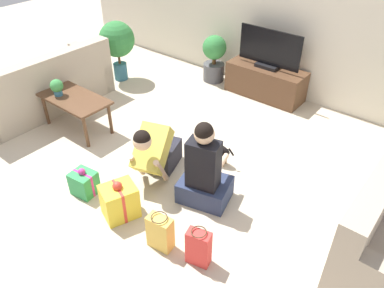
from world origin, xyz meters
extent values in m
plane|color=beige|center=(0.00, 0.00, 0.00)|extent=(16.00, 16.00, 0.00)
cube|color=beige|center=(0.00, 2.63, 1.30)|extent=(8.40, 0.06, 2.60)
cube|color=tan|center=(-2.47, -0.07, 0.22)|extent=(0.87, 2.08, 0.44)
cube|color=tan|center=(-2.13, -0.07, 0.65)|extent=(0.20, 2.08, 0.42)
cube|color=tan|center=(-2.47, 0.89, 0.31)|extent=(0.87, 0.16, 0.62)
cube|color=#9E4293|center=(-2.33, 0.29, 0.59)|extent=(0.18, 0.34, 0.32)
cube|color=red|center=(-2.33, -0.42, 0.59)|extent=(0.18, 0.34, 0.32)
cube|color=brown|center=(-1.55, -0.09, 0.46)|extent=(0.99, 0.52, 0.03)
cylinder|color=brown|center=(-1.99, -0.29, 0.22)|extent=(0.04, 0.04, 0.45)
cylinder|color=brown|center=(-1.11, -0.29, 0.22)|extent=(0.04, 0.04, 0.45)
cylinder|color=brown|center=(-1.99, 0.11, 0.22)|extent=(0.04, 0.04, 0.45)
cylinder|color=brown|center=(-1.11, 0.11, 0.22)|extent=(0.04, 0.04, 0.45)
cube|color=brown|center=(-0.06, 2.33, 0.24)|extent=(1.20, 0.46, 0.48)
cube|color=black|center=(-0.06, 2.33, 0.50)|extent=(0.35, 0.20, 0.05)
cube|color=black|center=(-0.06, 2.33, 0.79)|extent=(0.99, 0.03, 0.52)
cylinder|color=#336B84|center=(-2.27, 1.32, 0.14)|extent=(0.22, 0.22, 0.28)
cylinder|color=brown|center=(-2.27, 1.32, 0.37)|extent=(0.04, 0.04, 0.17)
sphere|color=#337F3D|center=(-2.27, 1.32, 0.69)|extent=(0.57, 0.57, 0.57)
cylinder|color=#4C4C51|center=(-1.02, 2.28, 0.15)|extent=(0.35, 0.35, 0.29)
cylinder|color=brown|center=(-1.02, 2.28, 0.35)|extent=(0.06, 0.06, 0.12)
sphere|color=#337F3D|center=(-1.02, 2.28, 0.57)|extent=(0.39, 0.39, 0.39)
cube|color=#23232D|center=(-0.10, 0.05, 0.14)|extent=(0.42, 0.51, 0.28)
cube|color=gold|center=(0.00, -0.23, 0.45)|extent=(0.47, 0.60, 0.48)
sphere|color=beige|center=(0.06, -0.42, 0.67)|extent=(0.19, 0.19, 0.19)
sphere|color=black|center=(0.06, -0.42, 0.70)|extent=(0.18, 0.18, 0.18)
cylinder|color=beige|center=(-0.11, -0.37, 0.25)|extent=(0.15, 0.29, 0.43)
cylinder|color=beige|center=(0.16, -0.28, 0.25)|extent=(0.15, 0.29, 0.43)
cube|color=#283351|center=(0.62, -0.10, 0.12)|extent=(0.61, 0.52, 0.24)
cube|color=black|center=(0.64, -0.16, 0.50)|extent=(0.36, 0.28, 0.53)
sphere|color=beige|center=(0.63, -0.15, 0.86)|extent=(0.20, 0.20, 0.20)
sphere|color=black|center=(0.64, -0.16, 0.89)|extent=(0.18, 0.18, 0.18)
cylinder|color=beige|center=(0.71, 0.07, 0.42)|extent=(0.12, 0.27, 0.06)
cylinder|color=beige|center=(0.46, 0.00, 0.42)|extent=(0.12, 0.27, 0.06)
ellipsoid|color=black|center=(0.34, 0.48, 0.19)|extent=(0.36, 0.17, 0.14)
sphere|color=black|center=(0.14, 0.45, 0.23)|extent=(0.12, 0.12, 0.12)
sphere|color=olive|center=(0.09, 0.45, 0.22)|extent=(0.05, 0.05, 0.05)
cylinder|color=black|center=(0.54, 0.51, 0.22)|extent=(0.08, 0.03, 0.09)
cylinder|color=olive|center=(0.23, 0.50, 0.06)|extent=(0.03, 0.03, 0.12)
cylinder|color=olive|center=(0.24, 0.43, 0.06)|extent=(0.03, 0.03, 0.12)
cylinder|color=olive|center=(0.45, 0.53, 0.06)|extent=(0.03, 0.03, 0.12)
cylinder|color=olive|center=(0.46, 0.46, 0.06)|extent=(0.03, 0.03, 0.12)
cube|color=#2D934C|center=(-0.44, -0.85, 0.13)|extent=(0.28, 0.25, 0.27)
cube|color=#CC3389|center=(-0.44, -0.85, 0.13)|extent=(0.26, 0.06, 0.27)
sphere|color=#CC3389|center=(-0.44, -0.85, 0.29)|extent=(0.08, 0.08, 0.08)
cube|color=yellow|center=(0.10, -0.83, 0.18)|extent=(0.38, 0.41, 0.36)
cube|color=red|center=(0.10, -0.83, 0.18)|extent=(0.27, 0.13, 0.36)
sphere|color=red|center=(0.10, -0.83, 0.38)|extent=(0.10, 0.10, 0.10)
cube|color=#E5B74C|center=(0.69, -0.87, 0.18)|extent=(0.25, 0.16, 0.36)
torus|color=#4C3823|center=(0.69, -0.87, 0.38)|extent=(0.17, 0.17, 0.01)
cube|color=red|center=(1.07, -0.79, 0.18)|extent=(0.23, 0.16, 0.37)
torus|color=#4C3823|center=(1.07, -0.79, 0.39)|extent=(0.17, 0.17, 0.01)
cylinder|color=#336B84|center=(-1.76, -0.18, 0.51)|extent=(0.11, 0.11, 0.07)
sphere|color=#3D8E47|center=(-1.76, -0.18, 0.61)|extent=(0.17, 0.17, 0.17)
camera|label=1|loc=(2.37, -2.47, 2.81)|focal=35.00mm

